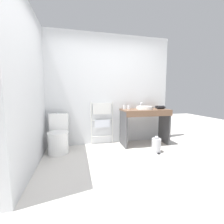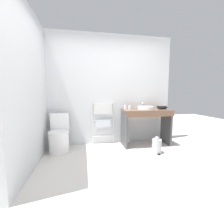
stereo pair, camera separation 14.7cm
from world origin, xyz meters
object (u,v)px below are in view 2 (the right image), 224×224
Objects in this scene: toilet at (59,137)px; towel_radiator at (103,116)px; sink_basin at (146,108)px; cup_near_wall at (125,107)px; cup_near_edge at (130,107)px; trash_bin at (157,146)px; hair_dryer at (162,107)px.

toilet is 1.08m from towel_radiator.
sink_basin is at bearing 1.61° from toilet.
cup_near_wall is (1.49, 0.22, 0.58)m from toilet.
cup_near_wall is at bearing 153.86° from cup_near_edge.
trash_bin is (1.96, -0.48, -0.16)m from toilet.
cup_near_wall reaches higher than toilet.
trash_bin is at bearing -37.77° from towel_radiator.
hair_dryer is at bearing -11.55° from towel_radiator.
cup_near_edge is at bearing -26.14° from cup_near_wall.
towel_radiator is 0.67m from cup_near_edge.
cup_near_edge is at bearing 119.89° from trash_bin.
toilet reaches higher than trash_bin.
cup_near_wall is at bearing -8.07° from towel_radiator.
hair_dryer is at bearing 0.36° from toilet.
cup_near_wall is at bearing 123.90° from trash_bin.
towel_radiator is 1.37m from trash_bin.
cup_near_edge reaches higher than hair_dryer.
towel_radiator is at bearing 142.23° from trash_bin.
cup_near_edge is at bearing 6.23° from toilet.
cup_near_edge is 0.76m from hair_dryer.
sink_basin is at bearing -13.98° from towel_radiator.
towel_radiator reaches higher than cup_near_wall.
cup_near_edge is (0.09, -0.05, -0.00)m from cup_near_wall.
sink_basin is 0.90m from trash_bin.
sink_basin is at bearing -19.14° from cup_near_edge.
toilet is 1.62m from cup_near_wall.
hair_dryer is (2.33, 0.01, 0.58)m from toilet.
toilet is 2.12× the size of sink_basin.
hair_dryer is 0.96m from trash_bin.
hair_dryer is (0.84, -0.20, -0.01)m from cup_near_wall.
trash_bin is at bearing -13.66° from toilet.
cup_near_edge is at bearing -11.02° from towel_radiator.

